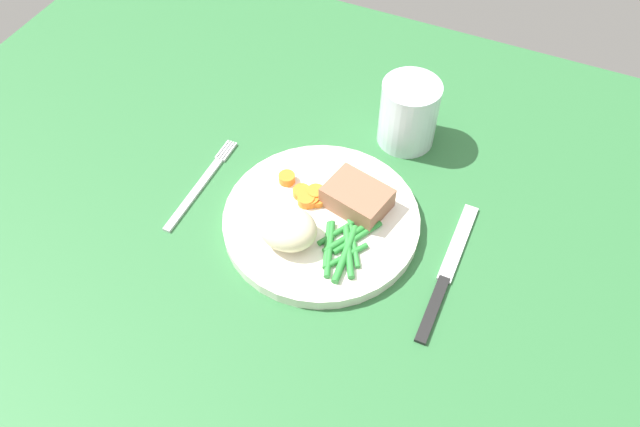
{
  "coord_description": "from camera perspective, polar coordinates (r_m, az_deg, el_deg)",
  "views": [
    {
      "loc": [
        20.36,
        -42.43,
        63.55
      ],
      "look_at": [
        1.39,
        -0.39,
        4.6
      ],
      "focal_mm": 35.03,
      "sensor_mm": 36.0,
      "label": 1
    }
  ],
  "objects": [
    {
      "name": "dining_table",
      "position": [
        0.78,
        -0.81,
        -1.09
      ],
      "size": [
        120.0,
        90.0,
        2.0
      ],
      "color": "#2D6B38",
      "rests_on": "ground"
    },
    {
      "name": "green_beans",
      "position": [
        0.73,
        2.18,
        -2.92
      ],
      "size": [
        6.23,
        10.41,
        0.87
      ],
      "color": "#2D8C38",
      "rests_on": "dinner_plate"
    },
    {
      "name": "fork",
      "position": [
        0.82,
        -10.81,
        2.63
      ],
      "size": [
        1.44,
        16.6,
        0.4
      ],
      "rotation": [
        0.0,
        0.0,
        -0.0
      ],
      "color": "silver",
      "rests_on": "dining_table"
    },
    {
      "name": "knife",
      "position": [
        0.74,
        11.47,
        -5.37
      ],
      "size": [
        1.7,
        20.5,
        0.64
      ],
      "rotation": [
        0.0,
        0.0,
        -0.04
      ],
      "color": "black",
      "rests_on": "dining_table"
    },
    {
      "name": "water_glass",
      "position": [
        0.85,
        8.04,
        8.69
      ],
      "size": [
        7.78,
        7.78,
        9.36
      ],
      "color": "silver",
      "rests_on": "dining_table"
    },
    {
      "name": "dinner_plate",
      "position": [
        0.76,
        0.0,
        -0.83
      ],
      "size": [
        24.07,
        24.07,
        1.6
      ],
      "primitive_type": "cylinder",
      "color": "white",
      "rests_on": "dining_table"
    },
    {
      "name": "mashed_potatoes",
      "position": [
        0.72,
        -2.98,
        -1.35
      ],
      "size": [
        7.07,
        5.99,
        4.3
      ],
      "primitive_type": "ellipsoid",
      "color": "beige",
      "rests_on": "dinner_plate"
    },
    {
      "name": "meat_portion",
      "position": [
        0.76,
        3.41,
        1.47
      ],
      "size": [
        8.62,
        7.13,
        2.92
      ],
      "primitive_type": "cube",
      "rotation": [
        0.0,
        0.0,
        -0.23
      ],
      "color": "#936047",
      "rests_on": "dinner_plate"
    },
    {
      "name": "carrot_slices",
      "position": [
        0.77,
        -1.32,
        1.84
      ],
      "size": [
        6.61,
        4.36,
        1.24
      ],
      "color": "orange",
      "rests_on": "dinner_plate"
    }
  ]
}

